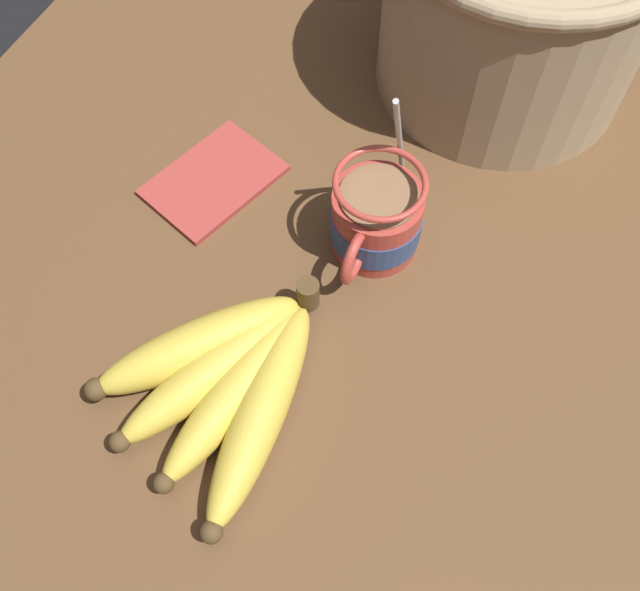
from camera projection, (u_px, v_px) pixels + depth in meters
table at (384, 298)px, 66.07cm from camera, size 99.88×99.88×3.39cm
coffee_mug at (376, 219)px, 63.76cm from camera, size 14.94×8.35×17.04cm
banana_bunch at (226, 378)px, 58.23cm from camera, size 22.59×17.50×4.40cm
woven_basket at (518, 0)px, 68.78cm from camera, size 27.39×27.39×18.97cm
napkin at (214, 180)px, 70.25cm from camera, size 14.79×12.42×0.60cm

